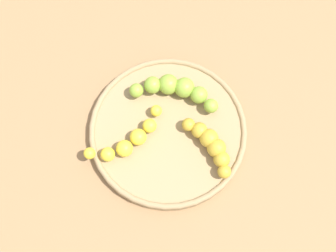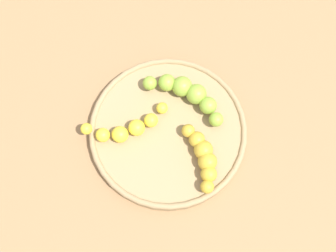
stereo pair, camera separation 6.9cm
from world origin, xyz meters
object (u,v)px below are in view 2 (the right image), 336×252
Objects in this scene: banana_green at (187,93)px; banana_spotted at (203,156)px; banana_yellow at (127,128)px; fruit_bowl at (168,131)px.

banana_spotted is (-0.11, -0.02, -0.00)m from banana_green.
banana_yellow is at bearing 152.24° from banana_green.
banana_spotted reaches higher than fruit_bowl.
banana_yellow is (-0.00, 0.07, 0.02)m from fruit_bowl.
fruit_bowl is at bearing 74.08° from banana_yellow.
banana_spotted is at bearing -133.08° from fruit_bowl.
banana_yellow is (-0.06, 0.10, -0.00)m from banana_green.
banana_spotted is at bearing -136.82° from banana_green.
fruit_bowl is 0.07m from banana_yellow.
banana_green reaches higher than fruit_bowl.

